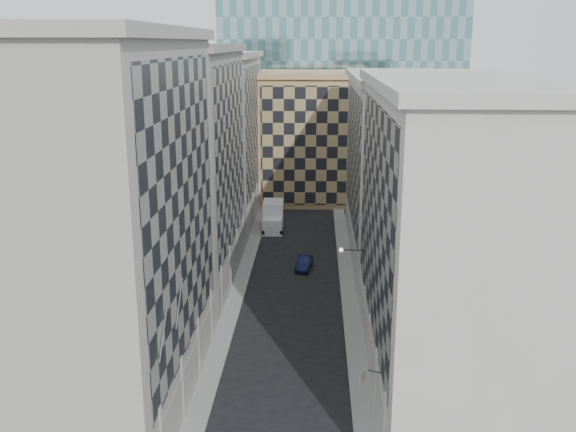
% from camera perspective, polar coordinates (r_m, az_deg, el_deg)
% --- Properties ---
extents(sidewalk_west, '(1.50, 100.00, 0.15)m').
position_cam_1_polar(sidewalk_west, '(61.47, -4.47, -6.58)').
color(sidewalk_west, gray).
rests_on(sidewalk_west, ground).
extents(sidewalk_east, '(1.50, 100.00, 0.15)m').
position_cam_1_polar(sidewalk_east, '(61.12, 5.42, -6.74)').
color(sidewalk_east, gray).
rests_on(sidewalk_east, ground).
extents(bldg_left_a, '(10.80, 22.80, 23.70)m').
position_cam_1_polar(bldg_left_a, '(41.30, -15.80, -0.84)').
color(bldg_left_a, '#A69F95').
rests_on(bldg_left_a, ground).
extents(bldg_left_b, '(10.80, 22.80, 22.70)m').
position_cam_1_polar(bldg_left_b, '(62.11, -9.53, 4.31)').
color(bldg_left_b, gray).
rests_on(bldg_left_b, ground).
extents(bldg_left_c, '(10.80, 22.80, 21.70)m').
position_cam_1_polar(bldg_left_c, '(83.53, -6.41, 6.83)').
color(bldg_left_c, '#A69F95').
rests_on(bldg_left_c, ground).
extents(bldg_right_a, '(10.80, 26.80, 20.70)m').
position_cam_1_polar(bldg_right_a, '(44.36, 13.93, -1.63)').
color(bldg_right_a, beige).
rests_on(bldg_right_a, ground).
extents(bldg_right_b, '(10.80, 28.80, 19.70)m').
position_cam_1_polar(bldg_right_b, '(70.41, 9.76, 4.34)').
color(bldg_right_b, beige).
rests_on(bldg_right_b, ground).
extents(tan_block, '(16.80, 14.80, 18.80)m').
position_cam_1_polar(tan_block, '(95.48, 2.53, 7.10)').
color(tan_block, tan).
rests_on(tan_block, ground).
extents(church_tower, '(7.20, 7.20, 51.50)m').
position_cam_1_polar(church_tower, '(108.75, 1.56, 17.35)').
color(church_tower, '#2E2924').
rests_on(church_tower, ground).
extents(flagpoles_left, '(0.10, 6.33, 2.33)m').
position_cam_1_polar(flagpoles_left, '(36.72, -10.31, -8.87)').
color(flagpoles_left, gray).
rests_on(flagpoles_left, ground).
extents(bracket_lamp, '(1.98, 0.36, 0.36)m').
position_cam_1_polar(bracket_lamp, '(53.35, 4.94, -3.02)').
color(bracket_lamp, black).
rests_on(bracket_lamp, ground).
extents(box_truck, '(2.72, 6.26, 3.39)m').
position_cam_1_polar(box_truck, '(80.83, -1.34, -0.14)').
color(box_truck, white).
rests_on(box_truck, ground).
extents(dark_car, '(1.85, 4.11, 1.31)m').
position_cam_1_polar(dark_car, '(66.91, 1.44, -4.17)').
color(dark_car, '#11183E').
rests_on(dark_car, ground).
extents(shop_sign, '(1.24, 0.65, 0.77)m').
position_cam_1_polar(shop_sign, '(39.05, 6.71, -14.00)').
color(shop_sign, black).
rests_on(shop_sign, ground).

